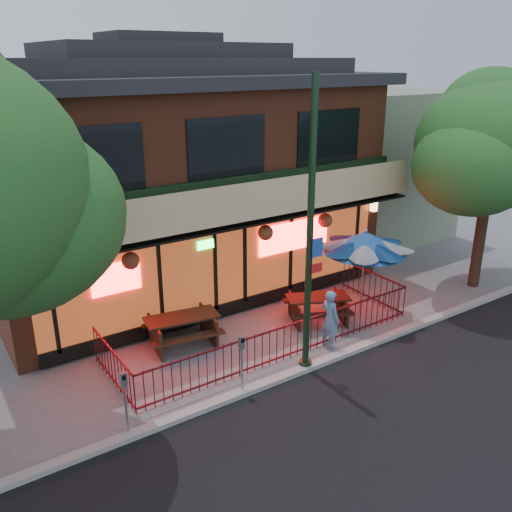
{
  "coord_description": "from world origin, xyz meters",
  "views": [
    {
      "loc": [
        -7.53,
        -9.41,
        7.27
      ],
      "look_at": [
        0.14,
        2.0,
        2.21
      ],
      "focal_mm": 38.0,
      "sensor_mm": 36.0,
      "label": 1
    }
  ],
  "objects_px": {
    "street_tree_right": "(493,137)",
    "patio_umbrella": "(365,242)",
    "pedestrian": "(330,319)",
    "parking_meter_far": "(125,394)",
    "street_light": "(310,249)",
    "picnic_table_right": "(318,305)",
    "picnic_table_left": "(182,326)",
    "parking_meter_near": "(242,355)"
  },
  "relations": [
    {
      "from": "picnic_table_left",
      "to": "parking_meter_near",
      "type": "relative_size",
      "value": 1.47
    },
    {
      "from": "street_light",
      "to": "parking_meter_far",
      "type": "height_order",
      "value": "street_light"
    },
    {
      "from": "patio_umbrella",
      "to": "street_tree_right",
      "type": "bearing_deg",
      "value": -5.09
    },
    {
      "from": "picnic_table_right",
      "to": "parking_meter_near",
      "type": "xyz_separation_m",
      "value": [
        -3.79,
        -1.83,
        0.48
      ]
    },
    {
      "from": "street_light",
      "to": "patio_umbrella",
      "type": "xyz_separation_m",
      "value": [
        3.23,
        1.42,
        -0.85
      ]
    },
    {
      "from": "street_light",
      "to": "parking_meter_far",
      "type": "distance_m",
      "value": 5.08
    },
    {
      "from": "parking_meter_far",
      "to": "street_tree_right",
      "type": "bearing_deg",
      "value": 4.46
    },
    {
      "from": "parking_meter_near",
      "to": "parking_meter_far",
      "type": "distance_m",
      "value": 2.75
    },
    {
      "from": "street_light",
      "to": "parking_meter_far",
      "type": "bearing_deg",
      "value": 179.97
    },
    {
      "from": "patio_umbrella",
      "to": "pedestrian",
      "type": "bearing_deg",
      "value": -155.77
    },
    {
      "from": "street_light",
      "to": "street_tree_right",
      "type": "bearing_deg",
      "value": 7.01
    },
    {
      "from": "parking_meter_far",
      "to": "picnic_table_left",
      "type": "bearing_deg",
      "value": 46.58
    },
    {
      "from": "parking_meter_far",
      "to": "parking_meter_near",
      "type": "bearing_deg",
      "value": 0.0
    },
    {
      "from": "parking_meter_near",
      "to": "pedestrian",
      "type": "bearing_deg",
      "value": 9.26
    },
    {
      "from": "picnic_table_left",
      "to": "patio_umbrella",
      "type": "bearing_deg",
      "value": -14.73
    },
    {
      "from": "picnic_table_right",
      "to": "parking_meter_far",
      "type": "distance_m",
      "value": 6.8
    },
    {
      "from": "street_light",
      "to": "picnic_table_left",
      "type": "bearing_deg",
      "value": 125.35
    },
    {
      "from": "street_tree_right",
      "to": "patio_umbrella",
      "type": "xyz_separation_m",
      "value": [
        -4.81,
        0.43,
        -2.65
      ]
    },
    {
      "from": "picnic_table_left",
      "to": "pedestrian",
      "type": "distance_m",
      "value": 3.93
    },
    {
      "from": "street_tree_right",
      "to": "picnic_table_right",
      "type": "height_order",
      "value": "street_tree_right"
    },
    {
      "from": "street_light",
      "to": "street_tree_right",
      "type": "relative_size",
      "value": 1.0
    },
    {
      "from": "street_tree_right",
      "to": "picnic_table_right",
      "type": "distance_m",
      "value": 7.62
    },
    {
      "from": "street_light",
      "to": "patio_umbrella",
      "type": "distance_m",
      "value": 3.63
    },
    {
      "from": "patio_umbrella",
      "to": "parking_meter_near",
      "type": "bearing_deg",
      "value": -164.5
    },
    {
      "from": "pedestrian",
      "to": "parking_meter_far",
      "type": "xyz_separation_m",
      "value": [
        -5.82,
        -0.5,
        0.2
      ]
    },
    {
      "from": "picnic_table_left",
      "to": "pedestrian",
      "type": "xyz_separation_m",
      "value": [
        3.18,
        -2.28,
        0.27
      ]
    },
    {
      "from": "street_light",
      "to": "patio_umbrella",
      "type": "bearing_deg",
      "value": 23.66
    },
    {
      "from": "parking_meter_near",
      "to": "street_tree_right",
      "type": "bearing_deg",
      "value": 5.69
    },
    {
      "from": "street_light",
      "to": "parking_meter_near",
      "type": "xyz_separation_m",
      "value": [
        -1.86,
        0.0,
        -2.16
      ]
    },
    {
      "from": "street_tree_right",
      "to": "picnic_table_left",
      "type": "height_order",
      "value": "street_tree_right"
    },
    {
      "from": "pedestrian",
      "to": "parking_meter_far",
      "type": "height_order",
      "value": "pedestrian"
    },
    {
      "from": "parking_meter_near",
      "to": "parking_meter_far",
      "type": "relative_size",
      "value": 0.98
    },
    {
      "from": "pedestrian",
      "to": "parking_meter_near",
      "type": "height_order",
      "value": "pedestrian"
    },
    {
      "from": "patio_umbrella",
      "to": "picnic_table_right",
      "type": "bearing_deg",
      "value": 162.26
    },
    {
      "from": "patio_umbrella",
      "to": "pedestrian",
      "type": "relative_size",
      "value": 1.67
    },
    {
      "from": "street_light",
      "to": "picnic_table_right",
      "type": "bearing_deg",
      "value": 43.73
    },
    {
      "from": "picnic_table_left",
      "to": "parking_meter_near",
      "type": "distance_m",
      "value": 2.82
    },
    {
      "from": "street_tree_right",
      "to": "picnic_table_left",
      "type": "relative_size",
      "value": 3.28
    },
    {
      "from": "picnic_table_left",
      "to": "parking_meter_far",
      "type": "distance_m",
      "value": 3.86
    },
    {
      "from": "patio_umbrella",
      "to": "pedestrian",
      "type": "distance_m",
      "value": 2.68
    },
    {
      "from": "parking_meter_near",
      "to": "parking_meter_far",
      "type": "bearing_deg",
      "value": -180.0
    },
    {
      "from": "picnic_table_left",
      "to": "picnic_table_right",
      "type": "xyz_separation_m",
      "value": [
        3.9,
        -0.95,
        -0.04
      ]
    }
  ]
}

